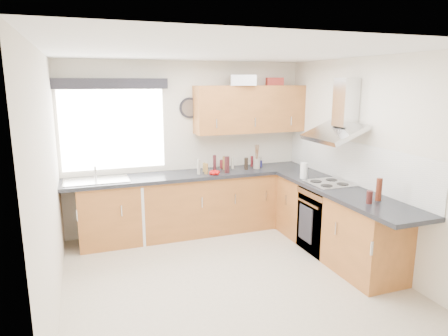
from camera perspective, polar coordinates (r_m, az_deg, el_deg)
name	(u,v)px	position (r m, az deg, el deg)	size (l,w,h in m)	color
ground_plane	(229,278)	(4.75, 0.68, -15.40)	(3.60, 3.60, 0.00)	beige
ceiling	(229,52)	(4.22, 0.77, 16.26)	(3.60, 3.60, 0.02)	white
wall_back	(187,147)	(6.00, -5.35, 3.03)	(3.60, 0.02, 2.50)	silver
wall_front	(324,227)	(2.77, 14.09, -8.22)	(3.60, 0.02, 2.50)	silver
wall_left	(49,186)	(4.06, -23.78, -2.38)	(0.02, 3.60, 2.50)	silver
wall_right	(366,161)	(5.22, 19.56, 0.98)	(0.02, 3.60, 2.50)	silver
window	(113,130)	(5.78, -15.54, 5.29)	(1.40, 0.02, 1.10)	silver
window_blind	(111,84)	(5.66, -15.83, 11.53)	(1.50, 0.18, 0.14)	black
splashback	(349,162)	(5.45, 17.45, 0.84)	(0.01, 3.00, 0.54)	white
base_cab_back	(186,205)	(5.90, -5.42, -5.35)	(3.00, 0.58, 0.86)	brown
base_cab_corner	(284,195)	(6.45, 8.52, -3.88)	(0.60, 0.60, 0.86)	brown
base_cab_right	(334,223)	(5.37, 15.51, -7.52)	(0.58, 2.10, 0.86)	brown
worktop_back	(192,175)	(5.79, -4.52, -0.98)	(3.60, 0.62, 0.05)	black
worktop_right	(343,192)	(5.12, 16.67, -3.24)	(0.62, 2.42, 0.05)	black
sink	(96,178)	(5.58, -17.81, -1.35)	(0.84, 0.46, 0.10)	silver
oven	(327,219)	(5.48, 14.51, -7.12)	(0.56, 0.58, 0.85)	black
hob_plate	(329,183)	(5.34, 14.79, -2.12)	(0.52, 0.52, 0.01)	silver
extractor_hood	(340,117)	(5.26, 16.20, 7.02)	(0.52, 0.78, 0.66)	silver
upper_cabinets	(250,109)	(6.09, 3.75, 8.39)	(1.70, 0.35, 0.70)	brown
washing_machine	(123,213)	(5.76, -14.18, -6.24)	(0.57, 0.55, 0.83)	silver
wall_clock	(190,108)	(5.92, -4.89, 8.54)	(0.30, 0.30, 0.04)	black
casserole	(243,80)	(5.91, 2.72, 12.42)	(0.36, 0.26, 0.15)	silver
storage_box	(274,81)	(6.35, 7.19, 12.16)	(0.25, 0.21, 0.12)	#B1342D
utensil_pot	(257,164)	(6.09, 4.68, 0.63)	(0.11, 0.11, 0.15)	gray
kitchen_roll	(304,171)	(5.55, 11.34, -0.36)	(0.10, 0.10, 0.21)	silver
tomato_cluster	(214,173)	(5.67, -1.37, -0.66)	(0.13, 0.13, 0.06)	red
jar_0	(260,161)	(6.29, 5.15, 0.97)	(0.05, 0.05, 0.15)	#A29C8A
jar_1	(252,161)	(6.24, 4.00, 0.97)	(0.04, 0.04, 0.16)	#581218
jar_2	(222,164)	(6.11, -0.25, 0.58)	(0.07, 0.07, 0.12)	maroon
jar_3	(199,167)	(5.68, -3.63, 0.16)	(0.04, 0.04, 0.22)	#9D9686
jar_4	(204,167)	(5.86, -2.85, 0.11)	(0.04, 0.04, 0.13)	olive
jar_5	(261,164)	(6.21, 5.26, 0.62)	(0.05, 0.05, 0.10)	navy
jar_6	(246,164)	(6.00, 3.18, 0.63)	(0.06, 0.06, 0.18)	black
jar_7	(225,163)	(5.99, 0.09, 0.71)	(0.06, 0.06, 0.20)	olive
jar_8	(227,165)	(5.76, 0.43, 0.48)	(0.07, 0.07, 0.24)	#361316
jar_9	(233,163)	(6.04, 1.24, 0.68)	(0.05, 0.05, 0.17)	#AAA491
jar_10	(215,163)	(5.86, -1.36, 0.68)	(0.05, 0.05, 0.24)	#3E161A
jar_11	(206,169)	(5.71, -2.56, -0.10)	(0.06, 0.06, 0.15)	olive
bottle_0	(369,197)	(4.60, 20.06, -3.94)	(0.07, 0.07, 0.14)	#3F1716
bottle_1	(379,190)	(4.73, 21.26, -2.88)	(0.07, 0.07, 0.25)	#582212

